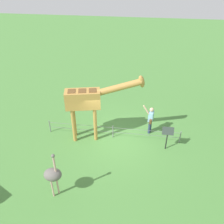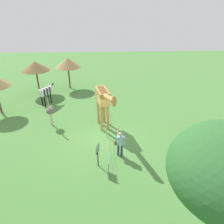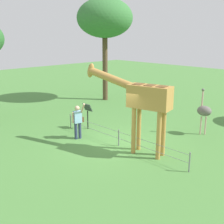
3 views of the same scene
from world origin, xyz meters
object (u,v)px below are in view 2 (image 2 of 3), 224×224
(zebra, at_px, (46,92))
(shade_hut_near, at_px, (35,66))
(ostrich, at_px, (50,111))
(giraffe, at_px, (104,99))
(visitor, at_px, (120,142))
(info_sign, at_px, (98,152))
(shade_hut_far, at_px, (68,63))

(zebra, relative_size, shade_hut_near, 0.54)
(ostrich, bearing_deg, giraffe, 80.08)
(visitor, height_order, info_sign, visitor)
(shade_hut_near, distance_m, info_sign, 12.90)
(visitor, relative_size, ostrich, 0.78)
(visitor, bearing_deg, shade_hut_far, -159.45)
(visitor, xyz_separation_m, shade_hut_far, (-11.68, -4.38, 1.82))
(visitor, height_order, shade_hut_far, shade_hut_far)
(giraffe, height_order, shade_hut_far, giraffe)
(giraffe, height_order, info_sign, giraffe)
(giraffe, relative_size, zebra, 2.25)
(shade_hut_near, height_order, info_sign, shade_hut_near)
(visitor, xyz_separation_m, ostrich, (-3.75, -4.70, 0.27))
(zebra, distance_m, shade_hut_near, 3.59)
(visitor, bearing_deg, shade_hut_near, -144.88)
(visitor, relative_size, shade_hut_far, 0.54)
(ostrich, height_order, info_sign, ostrich)
(giraffe, relative_size, visitor, 2.23)
(zebra, distance_m, shade_hut_far, 4.67)
(ostrich, height_order, shade_hut_near, shade_hut_near)
(shade_hut_near, bearing_deg, ostrich, 21.51)
(giraffe, relative_size, shade_hut_near, 1.22)
(visitor, distance_m, info_sign, 1.51)
(ostrich, bearing_deg, zebra, -162.89)
(visitor, relative_size, zebra, 1.01)
(shade_hut_near, relative_size, info_sign, 2.42)
(giraffe, height_order, zebra, giraffe)
(giraffe, distance_m, zebra, 6.81)
(giraffe, xyz_separation_m, info_sign, (3.89, -0.42, -1.32))
(shade_hut_far, height_order, info_sign, shade_hut_far)
(giraffe, distance_m, shade_hut_near, 9.81)
(ostrich, relative_size, shade_hut_near, 0.70)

